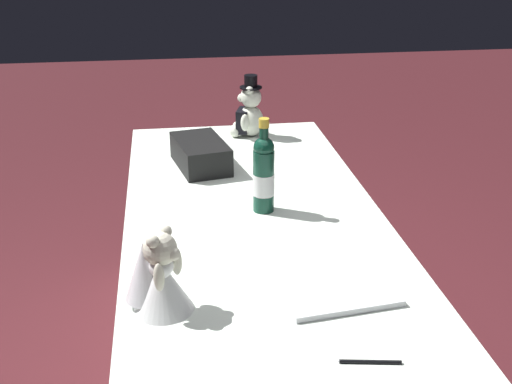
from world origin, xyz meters
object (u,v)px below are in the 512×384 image
Objects in this scene: champagne_bottle at (264,173)px; guestbook at (337,291)px; signing_pen at (368,362)px; gift_case_black at (201,154)px; teddy_bear_bride at (157,275)px; teddy_bear_groom at (249,113)px.

champagne_bottle reaches higher than guestbook.
signing_pen is at bearing 172.15° from guestbook.
teddy_bear_bride is at bearing 170.12° from gift_case_black.
teddy_bear_bride is at bearing 147.03° from champagne_bottle.
teddy_bear_groom is at bearing -3.96° from champagne_bottle.
champagne_bottle is 0.87m from signing_pen.
teddy_bear_groom reaches higher than guestbook.
champagne_bottle is 0.49m from gift_case_black.
teddy_bear_bride is 0.48m from guestbook.
champagne_bottle is 2.22× the size of signing_pen.
teddy_bear_bride is 0.67× the size of gift_case_black.
teddy_bear_bride is at bearing 163.09° from teddy_bear_groom.
champagne_bottle is at bearing -157.50° from gift_case_black.
teddy_bear_groom reaches higher than signing_pen.
champagne_bottle is (-0.81, 0.06, 0.03)m from teddy_bear_groom.
champagne_bottle is (0.55, -0.36, 0.04)m from teddy_bear_bride.
teddy_bear_groom is at bearing -33.38° from gift_case_black.
teddy_bear_bride is 1.01m from gift_case_black.
guestbook is at bearing -90.26° from teddy_bear_bride.
teddy_bear_bride reaches higher than gift_case_black.
gift_case_black is at bearing 22.50° from champagne_bottle.
signing_pen is 0.49× the size of guestbook.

